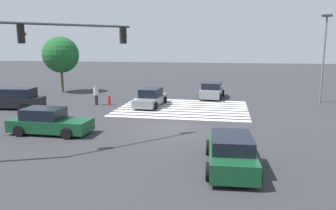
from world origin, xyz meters
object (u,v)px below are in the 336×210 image
object	(u,v)px
car_2	(151,98)
tree_corner_a	(61,55)
car_4	(14,99)
car_6	(212,91)
traffic_signal_mast	(25,56)
street_light_pole_a	(324,50)
car_0	(231,151)
fire_hydrant	(109,100)
car_3	(49,122)
pedestrian	(96,94)

from	to	relation	value
car_2	tree_corner_a	bearing A→B (deg)	-115.20
car_4	car_6	distance (m)	17.51
traffic_signal_mast	street_light_pole_a	xyz separation A→B (m)	(-17.29, -17.30, 0.00)
car_4	traffic_signal_mast	bearing A→B (deg)	124.40
car_0	car_2	distance (m)	14.68
car_4	car_6	size ratio (longest dim) A/B	1.07
tree_corner_a	fire_hydrant	distance (m)	10.69
traffic_signal_mast	fire_hydrant	xyz separation A→B (m)	(0.80, -12.58, -4.17)
car_6	fire_hydrant	size ratio (longest dim) A/B	5.39
car_2	car_0	bearing A→B (deg)	29.80
car_0	tree_corner_a	size ratio (longest dim) A/B	0.83
traffic_signal_mast	car_0	world-z (taller)	traffic_signal_mast
car_3	pedestrian	distance (m)	9.16
car_0	pedestrian	world-z (taller)	pedestrian
tree_corner_a	car_3	bearing A→B (deg)	115.40
car_3	car_4	distance (m)	9.36
pedestrian	traffic_signal_mast	bearing A→B (deg)	-38.59
car_0	car_6	size ratio (longest dim) A/B	1.07
car_6	street_light_pole_a	distance (m)	10.46
traffic_signal_mast	pedestrian	size ratio (longest dim) A/B	3.63
car_0	car_4	xyz separation A→B (m)	(17.13, -10.00, 0.09)
traffic_signal_mast	pedestrian	xyz separation A→B (m)	(1.92, -12.45, -3.63)
car_0	car_2	xyz separation A→B (m)	(6.53, -13.15, -0.02)
car_2	tree_corner_a	xyz separation A→B (m)	(11.26, -6.13, 3.35)
car_3	street_light_pole_a	bearing A→B (deg)	37.75
car_6	fire_hydrant	bearing A→B (deg)	126.77
car_0	car_3	size ratio (longest dim) A/B	1.06
street_light_pole_a	tree_corner_a	xyz separation A→B (m)	(25.80, -1.74, -0.58)
pedestrian	tree_corner_a	bearing A→B (deg)	177.66
car_2	pedestrian	bearing A→B (deg)	-80.98
traffic_signal_mast	fire_hydrant	size ratio (longest dim) A/B	7.30
car_6	street_light_pole_a	size ratio (longest dim) A/B	0.61
car_2	fire_hydrant	distance (m)	3.57
car_0	street_light_pole_a	size ratio (longest dim) A/B	0.65
car_4	tree_corner_a	xyz separation A→B (m)	(0.66, -9.28, 3.24)
car_2	pedestrian	xyz separation A→B (m)	(4.66, 0.46, 0.29)
car_4	pedestrian	size ratio (longest dim) A/B	2.87
pedestrian	tree_corner_a	world-z (taller)	tree_corner_a
car_0	tree_corner_a	world-z (taller)	tree_corner_a
car_2	car_3	distance (m)	10.30
car_4	street_light_pole_a	bearing A→B (deg)	-167.71
car_3	car_4	size ratio (longest dim) A/B	0.94
street_light_pole_a	car_2	bearing A→B (deg)	16.80
car_0	pedestrian	size ratio (longest dim) A/B	2.87
car_0	car_6	xyz separation A→B (m)	(1.68, -18.25, 0.01)
car_3	tree_corner_a	size ratio (longest dim) A/B	0.78
traffic_signal_mast	car_6	size ratio (longest dim) A/B	1.36
traffic_signal_mast	car_6	distance (m)	19.93
car_3	car_0	bearing A→B (deg)	-18.60
car_6	traffic_signal_mast	bearing A→B (deg)	160.99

